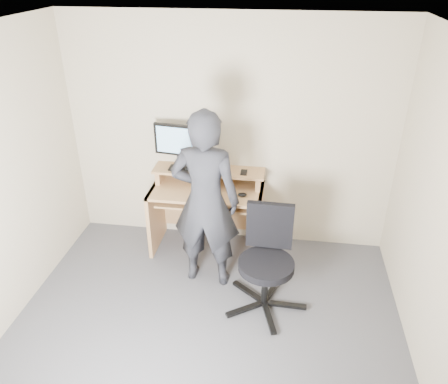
% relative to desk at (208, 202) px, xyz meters
% --- Properties ---
extents(ground, '(3.50, 3.50, 0.00)m').
position_rel_desk_xyz_m(ground, '(0.20, -1.53, -0.55)').
color(ground, '#505155').
rests_on(ground, ground).
extents(back_wall, '(3.50, 0.02, 2.50)m').
position_rel_desk_xyz_m(back_wall, '(0.20, 0.22, 0.70)').
color(back_wall, '#BAAC94').
rests_on(back_wall, ground).
extents(ceiling, '(3.50, 3.50, 0.02)m').
position_rel_desk_xyz_m(ceiling, '(0.20, -1.53, 1.95)').
color(ceiling, white).
rests_on(ceiling, back_wall).
extents(desk, '(1.20, 0.60, 0.91)m').
position_rel_desk_xyz_m(desk, '(0.00, 0.00, 0.00)').
color(desk, tan).
rests_on(desk, ground).
extents(monitor, '(0.53, 0.15, 0.50)m').
position_rel_desk_xyz_m(monitor, '(-0.31, 0.04, 0.66)').
color(monitor, black).
rests_on(monitor, desk).
extents(external_drive, '(0.10, 0.14, 0.20)m').
position_rel_desk_xyz_m(external_drive, '(-0.05, 0.10, 0.46)').
color(external_drive, black).
rests_on(external_drive, desk).
extents(travel_mug, '(0.09, 0.09, 0.18)m').
position_rel_desk_xyz_m(travel_mug, '(0.02, 0.06, 0.45)').
color(travel_mug, silver).
rests_on(travel_mug, desk).
extents(smartphone, '(0.07, 0.13, 0.01)m').
position_rel_desk_xyz_m(smartphone, '(0.38, 0.05, 0.37)').
color(smartphone, black).
rests_on(smartphone, desk).
extents(charger, '(0.05, 0.04, 0.03)m').
position_rel_desk_xyz_m(charger, '(-0.22, 0.02, 0.38)').
color(charger, black).
rests_on(charger, desk).
extents(headphones, '(0.19, 0.19, 0.06)m').
position_rel_desk_xyz_m(headphones, '(-0.18, 0.12, 0.37)').
color(headphones, silver).
rests_on(headphones, desk).
extents(keyboard, '(0.49, 0.34, 0.03)m').
position_rel_desk_xyz_m(keyboard, '(0.01, -0.17, 0.12)').
color(keyboard, black).
rests_on(keyboard, desk).
extents(mouse, '(0.11, 0.08, 0.04)m').
position_rel_desk_xyz_m(mouse, '(0.39, -0.18, 0.22)').
color(mouse, black).
rests_on(mouse, desk).
extents(office_chair, '(0.74, 0.77, 0.97)m').
position_rel_desk_xyz_m(office_chair, '(0.70, -0.86, -0.02)').
color(office_chair, black).
rests_on(office_chair, ground).
extents(person, '(0.68, 0.47, 1.81)m').
position_rel_desk_xyz_m(person, '(0.09, -0.60, 0.36)').
color(person, black).
rests_on(person, ground).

